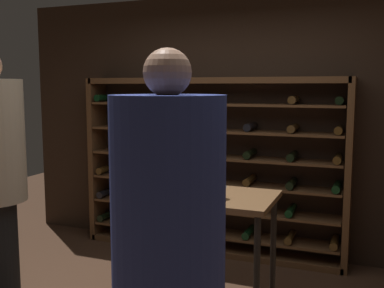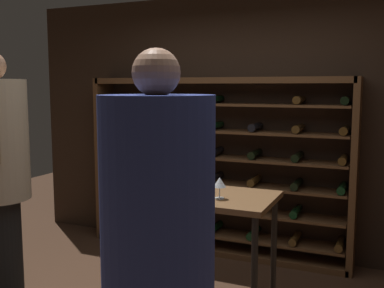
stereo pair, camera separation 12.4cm
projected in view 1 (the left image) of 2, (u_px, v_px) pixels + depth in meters
The scene contains 8 objects.
back_wall at pixel (242, 125), 4.78m from camera, with size 5.09×0.10×2.67m, color #332319.
wine_rack at pixel (211, 167), 4.73m from camera, with size 2.78×0.32×1.82m.
tasting_table at pixel (198, 209), 3.32m from camera, with size 1.10×0.63×0.97m.
person_bystander_red_print at pixel (169, 241), 2.06m from camera, with size 0.51×0.51×1.90m.
wine_bottle_black_capsule at pixel (202, 181), 3.02m from camera, with size 0.07×0.07×0.39m.
wine_bottle_green_slim at pixel (142, 176), 3.33m from camera, with size 0.08×0.08×0.35m.
wine_glass_stemmed_right at pixel (184, 177), 3.46m from camera, with size 0.08×0.08×0.12m.
wine_glass_stemmed_center at pixel (221, 183), 3.14m from camera, with size 0.09×0.09×0.15m.
Camera 1 is at (1.24, -2.76, 1.74)m, focal length 42.74 mm.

